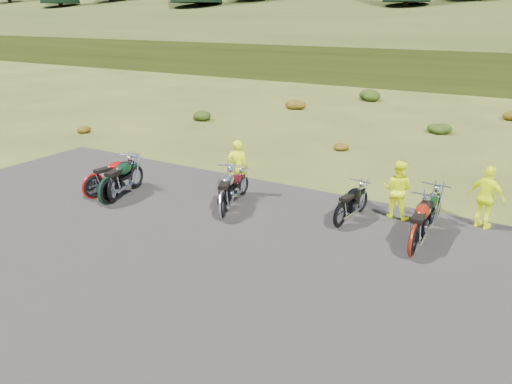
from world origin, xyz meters
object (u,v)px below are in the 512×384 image
Objects in this scene: motorcycle_7 at (416,244)px; person_middle at (237,168)px; motorcycle_0 at (115,203)px; motorcycle_3 at (223,219)px.

motorcycle_7 is 5.88m from person_middle.
motorcycle_7 reaches higher than motorcycle_0.
person_middle is (-5.76, 0.83, 0.86)m from motorcycle_7.
motorcycle_3 is 2.25m from person_middle.
person_middle is (-0.74, 1.94, 0.86)m from motorcycle_3.
motorcycle_7 is at bearing -101.15° from motorcycle_3.
motorcycle_0 is 1.32× the size of person_middle.
motorcycle_3 reaches higher than motorcycle_0.
motorcycle_3 is at bearing 105.94° from motorcycle_7.
motorcycle_0 is 3.57m from motorcycle_3.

